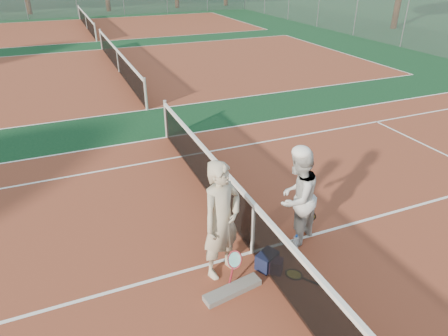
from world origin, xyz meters
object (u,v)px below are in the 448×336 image
(racket_spare, at_px, (294,274))
(sports_bag_navy, at_px, (267,260))
(net_main, at_px, (253,229))
(player_a, at_px, (222,221))
(racket_red, at_px, (235,267))
(racket_black_held, at_px, (309,223))
(sports_bag_purple, at_px, (273,265))
(water_bottle, at_px, (296,244))
(player_b, at_px, (297,197))

(racket_spare, relative_size, sports_bag_navy, 1.66)
(net_main, distance_m, player_a, 0.85)
(net_main, relative_size, racket_red, 20.58)
(racket_black_held, distance_m, sports_bag_purple, 1.21)
(net_main, xyz_separation_m, water_bottle, (0.72, -0.25, -0.36))
(racket_black_held, height_order, sports_bag_navy, racket_black_held)
(player_a, xyz_separation_m, racket_black_held, (1.82, 0.25, -0.72))
(player_b, bearing_deg, sports_bag_navy, 2.03)
(racket_spare, bearing_deg, sports_bag_purple, 15.71)
(player_a, relative_size, racket_red, 3.75)
(player_a, relative_size, racket_black_held, 3.51)
(racket_red, xyz_separation_m, sports_bag_navy, (0.62, 0.06, -0.12))
(racket_red, height_order, sports_bag_navy, racket_red)
(net_main, distance_m, racket_spare, 0.99)
(racket_red, bearing_deg, sports_bag_purple, -46.70)
(net_main, height_order, player_a, player_a)
(sports_bag_purple, bearing_deg, water_bottle, 26.19)
(racket_spare, height_order, water_bottle, water_bottle)
(net_main, distance_m, player_b, 0.93)
(player_a, bearing_deg, net_main, -4.61)
(player_a, bearing_deg, racket_spare, -51.00)
(racket_red, bearing_deg, sports_bag_navy, -35.76)
(player_a, height_order, water_bottle, player_a)
(sports_bag_navy, distance_m, sports_bag_purple, 0.13)
(net_main, distance_m, racket_red, 0.79)
(net_main, height_order, racket_spare, net_main)
(sports_bag_navy, relative_size, water_bottle, 1.20)
(water_bottle, bearing_deg, racket_red, -169.27)
(racket_black_held, distance_m, racket_spare, 1.16)
(sports_bag_navy, height_order, water_bottle, water_bottle)
(player_b, relative_size, racket_red, 3.40)
(racket_black_held, bearing_deg, sports_bag_purple, -18.70)
(player_a, height_order, sports_bag_purple, player_a)
(sports_bag_navy, relative_size, sports_bag_purple, 1.21)
(sports_bag_purple, bearing_deg, player_a, 156.42)
(player_b, xyz_separation_m, racket_red, (-1.41, -0.53, -0.64))
(racket_black_held, bearing_deg, net_main, -46.24)
(racket_black_held, height_order, racket_spare, racket_black_held)
(player_b, height_order, sports_bag_purple, player_b)
(racket_black_held, relative_size, racket_spare, 0.95)
(player_b, distance_m, racket_red, 1.63)
(net_main, bearing_deg, player_a, -161.88)
(racket_black_held, bearing_deg, player_a, -40.03)
(racket_black_held, bearing_deg, racket_red, -30.77)
(sports_bag_purple, bearing_deg, racket_spare, -39.73)
(racket_red, distance_m, sports_bag_navy, 0.63)
(net_main, height_order, racket_black_held, net_main)
(racket_red, relative_size, sports_bag_purple, 1.79)
(net_main, height_order, sports_bag_purple, net_main)
(sports_bag_purple, bearing_deg, racket_red, 175.00)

